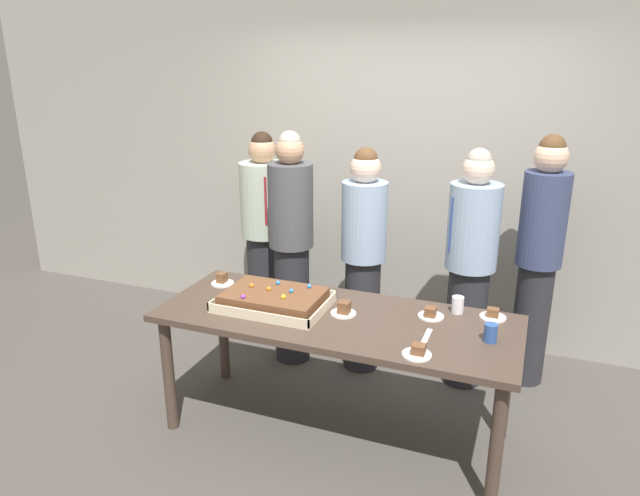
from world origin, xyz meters
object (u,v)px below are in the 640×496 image
Objects in this scene: plated_slice_far_right at (493,315)px; cake_server_utensil at (426,337)px; plated_slice_far_left at (431,314)px; drink_cup_middle at (491,333)px; party_table at (336,330)px; person_serving_front at (363,257)px; person_left_edge_reaching at (265,235)px; plated_slice_near_left at (222,281)px; plated_slice_near_right at (344,310)px; plated_slice_center_front at (418,352)px; person_green_shirt_behind at (470,267)px; person_far_right_suit at (539,257)px; drink_cup_nearest at (458,305)px; sheet_cake at (274,299)px; person_striped_tie_right at (291,246)px.

cake_server_utensil is (-0.31, -0.39, -0.01)m from plated_slice_far_right.
plated_slice_far_left is 0.40m from drink_cup_middle.
party_table is 0.56m from cake_server_utensil.
person_serving_front is 0.98× the size of person_left_edge_reaching.
person_serving_front is at bearing 39.73° from plated_slice_near_left.
plated_slice_near_right reaches higher than plated_slice_near_left.
plated_slice_far_left is 0.48m from plated_slice_center_front.
person_left_edge_reaching reaches higher than person_green_shirt_behind.
plated_slice_center_front reaches higher than cake_server_utensil.
person_serving_front is 0.74m from person_green_shirt_behind.
drink_cup_middle is at bearing 14.21° from cake_server_utensil.
person_serving_front is (-0.09, 0.84, 0.17)m from party_table.
cake_server_utensil is (1.42, -0.28, -0.02)m from plated_slice_near_left.
plated_slice_near_left is 1.00× the size of plated_slice_far_right.
plated_slice_near_right is at bearing 8.66° from person_far_right_suit.
plated_slice_near_left is 1.50× the size of drink_cup_nearest.
plated_slice_near_left is at bearing -30.94° from person_serving_front.
sheet_cake is at bearing 163.04° from plated_slice_center_front.
sheet_cake is at bearing 0.00° from person_striped_tie_right.
sheet_cake is 1.83m from person_far_right_suit.
plated_slice_far_right is 1.50× the size of drink_cup_middle.
party_table is 13.99× the size of plated_slice_center_front.
plated_slice_far_right is 1.10m from person_serving_front.
party_table is 0.73m from drink_cup_nearest.
person_serving_front is (-0.96, 0.85, 0.02)m from drink_cup_middle.
plated_slice_far_right is at bearing 19.71° from plated_slice_far_left.
person_far_right_suit is at bearing 61.35° from person_left_edge_reaching.
cake_server_utensil is at bearing -83.72° from plated_slice_far_left.
party_table is 1.01m from person_striped_tie_right.
drink_cup_nearest reaches higher than plated_slice_far_left.
person_green_shirt_behind is (0.74, 0.06, 0.00)m from person_serving_front.
plated_slice_near_left is 1.50m from plated_slice_center_front.
plated_slice_far_left reaches higher than cake_server_utensil.
drink_cup_nearest is 0.61m from person_green_shirt_behind.
party_table is 1.55m from person_far_right_suit.
person_far_right_suit is (0.55, 0.91, 0.13)m from plated_slice_far_left.
plated_slice_center_front is at bearing -33.19° from plated_slice_near_right.
plated_slice_near_left is 1.00× the size of plated_slice_near_right.
plated_slice_far_right is at bearing 51.51° from cake_server_utensil.
plated_slice_near_right reaches higher than cake_server_utensil.
plated_slice_far_left is 0.75× the size of cake_server_utensil.
plated_slice_far_right is (1.73, 0.10, -0.01)m from plated_slice_near_left.
plated_slice_far_left is 0.09× the size of person_striped_tie_right.
plated_slice_near_right is 0.86m from plated_slice_far_right.
person_serving_front is at bearing -24.94° from person_far_right_suit.
drink_cup_middle is at bearing 30.87° from person_left_edge_reaching.
drink_cup_nearest is at bearing 125.29° from drink_cup_middle.
person_far_right_suit is (0.42, 0.79, 0.10)m from drink_cup_nearest.
drink_cup_nearest is 0.90m from person_far_right_suit.
drink_cup_nearest reaches higher than plated_slice_center_front.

